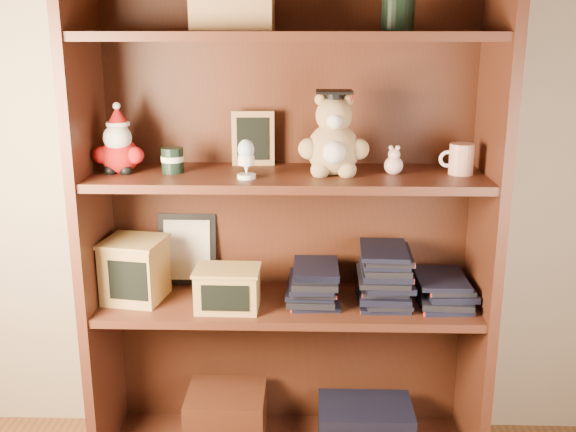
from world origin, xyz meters
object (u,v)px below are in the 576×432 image
teacher_mug (461,159)px  treats_box (135,269)px  bookcase (288,224)px  grad_teddy_bear (334,142)px

teacher_mug → treats_box: (-0.97, -0.00, -0.35)m
bookcase → treats_box: (-0.47, -0.05, -0.13)m
teacher_mug → treats_box: teacher_mug is taller
bookcase → treats_box: size_ratio=7.91×
bookcase → grad_teddy_bear: bearing=-23.5°
grad_teddy_bear → teacher_mug: grad_teddy_bear is taller
grad_teddy_bear → teacher_mug: 0.37m
bookcase → teacher_mug: bearing=-5.8°
bookcase → teacher_mug: 0.55m
treats_box → grad_teddy_bear: bearing=-0.6°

